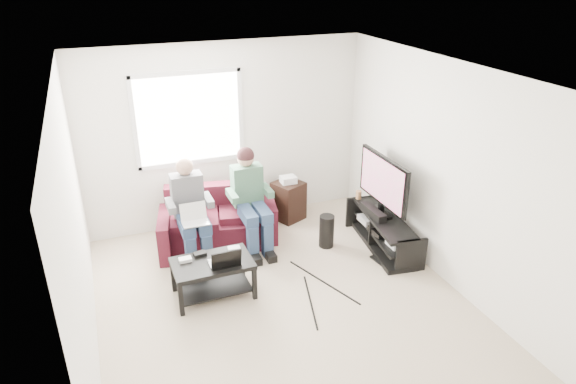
{
  "coord_description": "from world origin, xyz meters",
  "views": [
    {
      "loc": [
        -1.68,
        -4.48,
        3.59
      ],
      "look_at": [
        0.3,
        0.6,
        1.08
      ],
      "focal_mm": 32.0,
      "sensor_mm": 36.0,
      "label": 1
    }
  ],
  "objects_px": {
    "coffee_table": "(213,270)",
    "end_table": "(288,200)",
    "tv": "(383,182)",
    "subwoofer": "(327,231)",
    "sofa": "(218,222)",
    "tv_stand": "(383,233)"
  },
  "relations": [
    {
      "from": "coffee_table",
      "to": "end_table",
      "type": "relative_size",
      "value": 1.32
    },
    {
      "from": "tv_stand",
      "to": "end_table",
      "type": "height_order",
      "value": "end_table"
    },
    {
      "from": "tv",
      "to": "subwoofer",
      "type": "xyz_separation_m",
      "value": [
        -0.7,
        0.19,
        -0.68
      ]
    },
    {
      "from": "coffee_table",
      "to": "end_table",
      "type": "xyz_separation_m",
      "value": [
        1.51,
        1.48,
        -0.03
      ]
    },
    {
      "from": "coffee_table",
      "to": "end_table",
      "type": "height_order",
      "value": "end_table"
    },
    {
      "from": "coffee_table",
      "to": "subwoofer",
      "type": "bearing_deg",
      "value": 17.44
    },
    {
      "from": "sofa",
      "to": "coffee_table",
      "type": "bearing_deg",
      "value": -106.85
    },
    {
      "from": "end_table",
      "to": "subwoofer",
      "type": "bearing_deg",
      "value": -79.09
    },
    {
      "from": "tv_stand",
      "to": "tv",
      "type": "xyz_separation_m",
      "value": [
        -0.0,
        0.1,
        0.71
      ]
    },
    {
      "from": "tv_stand",
      "to": "end_table",
      "type": "relative_size",
      "value": 2.07
    },
    {
      "from": "tv_stand",
      "to": "subwoofer",
      "type": "height_order",
      "value": "subwoofer"
    },
    {
      "from": "tv_stand",
      "to": "end_table",
      "type": "xyz_separation_m",
      "value": [
        -0.88,
        1.24,
        0.1
      ]
    },
    {
      "from": "subwoofer",
      "to": "coffee_table",
      "type": "bearing_deg",
      "value": -162.56
    },
    {
      "from": "coffee_table",
      "to": "tv",
      "type": "distance_m",
      "value": 2.48
    },
    {
      "from": "tv",
      "to": "subwoofer",
      "type": "distance_m",
      "value": 1.0
    },
    {
      "from": "tv",
      "to": "coffee_table",
      "type": "bearing_deg",
      "value": -171.93
    },
    {
      "from": "coffee_table",
      "to": "tv",
      "type": "height_order",
      "value": "tv"
    },
    {
      "from": "end_table",
      "to": "coffee_table",
      "type": "bearing_deg",
      "value": -135.5
    },
    {
      "from": "coffee_table",
      "to": "end_table",
      "type": "distance_m",
      "value": 2.11
    },
    {
      "from": "coffee_table",
      "to": "tv",
      "type": "bearing_deg",
      "value": 8.07
    },
    {
      "from": "sofa",
      "to": "tv_stand",
      "type": "xyz_separation_m",
      "value": [
        2.03,
        -0.97,
        -0.08
      ]
    },
    {
      "from": "sofa",
      "to": "end_table",
      "type": "height_order",
      "value": "sofa"
    }
  ]
}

